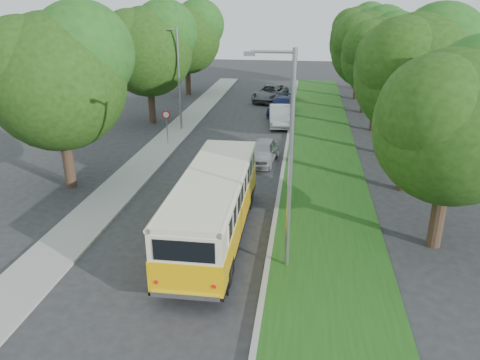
# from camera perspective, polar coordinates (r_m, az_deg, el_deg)

# --- Properties ---
(ground) EXTENTS (120.00, 120.00, 0.00)m
(ground) POSITION_cam_1_polar(r_m,az_deg,el_deg) (20.65, -6.07, -6.01)
(ground) COLOR #29292C
(ground) RESTS_ON ground
(curb) EXTENTS (0.20, 70.00, 0.15)m
(curb) POSITION_cam_1_polar(r_m,az_deg,el_deg) (24.63, 4.87, -1.11)
(curb) COLOR gray
(curb) RESTS_ON ground
(grass_verge) EXTENTS (4.50, 70.00, 0.13)m
(grass_verge) POSITION_cam_1_polar(r_m,az_deg,el_deg) (24.64, 10.33, -1.41)
(grass_verge) COLOR #214B14
(grass_verge) RESTS_ON ground
(sidewalk) EXTENTS (2.20, 70.00, 0.12)m
(sidewalk) POSITION_cam_1_polar(r_m,az_deg,el_deg) (26.38, -13.65, -0.14)
(sidewalk) COLOR gray
(sidewalk) RESTS_ON ground
(treeline) EXTENTS (24.27, 41.91, 9.46)m
(treeline) POSITION_cam_1_polar(r_m,az_deg,el_deg) (35.95, 5.74, 15.61)
(treeline) COLOR #332319
(treeline) RESTS_ON ground
(lamppost_near) EXTENTS (1.71, 0.16, 8.00)m
(lamppost_near) POSITION_cam_1_polar(r_m,az_deg,el_deg) (16.08, 5.87, 2.82)
(lamppost_near) COLOR gray
(lamppost_near) RESTS_ON ground
(lamppost_far) EXTENTS (1.71, 0.16, 7.50)m
(lamppost_far) POSITION_cam_1_polar(r_m,az_deg,el_deg) (35.44, -7.62, 12.50)
(lamppost_far) COLOR gray
(lamppost_far) RESTS_ON ground
(warning_sign) EXTENTS (0.56, 0.10, 2.50)m
(warning_sign) POSITION_cam_1_polar(r_m,az_deg,el_deg) (32.07, -8.96, 7.11)
(warning_sign) COLOR gray
(warning_sign) RESTS_ON ground
(vintage_bus) EXTENTS (2.61, 9.91, 2.94)m
(vintage_bus) POSITION_cam_1_polar(r_m,az_deg,el_deg) (19.12, -3.24, -3.35)
(vintage_bus) COLOR #FFBC08
(vintage_bus) RESTS_ON ground
(car_silver) EXTENTS (2.03, 4.18, 1.38)m
(car_silver) POSITION_cam_1_polar(r_m,az_deg,el_deg) (28.62, 2.74, 3.49)
(car_silver) COLOR #B6B5BB
(car_silver) RESTS_ON ground
(car_white) EXTENTS (2.09, 4.81, 1.54)m
(car_white) POSITION_cam_1_polar(r_m,az_deg,el_deg) (37.36, 4.89, 7.82)
(car_white) COLOR silver
(car_white) RESTS_ON ground
(car_blue) EXTENTS (2.45, 5.09, 1.43)m
(car_blue) POSITION_cam_1_polar(r_m,az_deg,el_deg) (41.11, 5.10, 8.98)
(car_blue) COLOR #121E4F
(car_blue) RESTS_ON ground
(car_grey) EXTENTS (3.64, 5.93, 1.54)m
(car_grey) POSITION_cam_1_polar(r_m,az_deg,el_deg) (46.51, 3.71, 10.53)
(car_grey) COLOR #54575B
(car_grey) RESTS_ON ground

